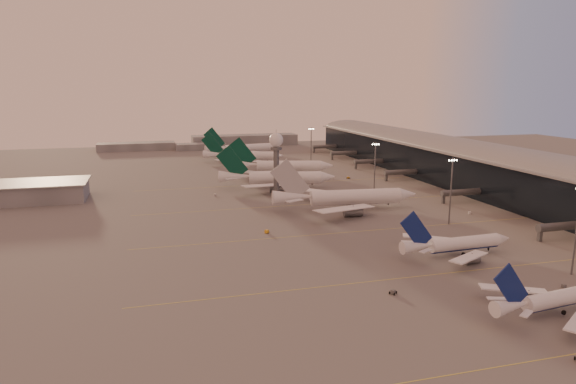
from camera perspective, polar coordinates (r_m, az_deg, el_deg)
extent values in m
plane|color=#5E5B5B|center=(129.82, 9.90, -11.46)|extent=(700.00, 700.00, 0.00)
cube|color=gold|center=(152.14, 18.63, -8.39)|extent=(180.00, 0.25, 0.02)
cube|color=gold|center=(189.03, 11.02, -4.05)|extent=(180.00, 0.25, 0.02)
cube|color=gold|center=(228.84, 6.02, -1.14)|extent=(180.00, 0.25, 0.02)
cube|color=gold|center=(274.95, 2.22, 1.10)|extent=(180.00, 0.25, 0.02)
cube|color=black|center=(273.38, 20.68, 2.20)|extent=(36.00, 360.00, 18.00)
cylinder|color=slate|center=(272.15, 20.82, 4.06)|extent=(10.08, 360.00, 10.08)
cube|color=slate|center=(272.12, 20.82, 4.10)|extent=(40.00, 362.00, 0.80)
cylinder|color=#55585D|center=(196.32, 28.45, -3.34)|extent=(22.00, 2.80, 2.80)
cube|color=#55585D|center=(190.19, 26.20, -4.29)|extent=(1.20, 1.20, 4.40)
cylinder|color=#55585D|center=(240.01, 18.93, -0.01)|extent=(22.00, 2.80, 2.80)
cube|color=#55585D|center=(235.02, 16.88, -0.70)|extent=(1.20, 1.20, 4.40)
cylinder|color=#55585D|center=(287.04, 12.66, 2.18)|extent=(22.00, 2.80, 2.80)
cube|color=#55585D|center=(282.88, 10.85, 1.65)|extent=(1.20, 1.20, 4.40)
cylinder|color=#55585D|center=(324.19, 9.18, 3.39)|extent=(22.00, 2.80, 2.80)
cube|color=#55585D|center=(320.51, 7.54, 2.93)|extent=(1.20, 1.20, 4.40)
cylinder|color=#55585D|center=(362.40, 6.42, 4.34)|extent=(22.00, 2.80, 2.80)
cube|color=#55585D|center=(359.12, 4.93, 3.93)|extent=(1.20, 1.20, 4.40)
cylinder|color=#55585D|center=(399.50, 4.28, 5.06)|extent=(22.00, 2.80, 2.80)
cube|color=#55585D|center=(396.52, 2.91, 4.69)|extent=(1.20, 1.20, 4.40)
cylinder|color=#55585D|center=(237.83, -1.31, 2.12)|extent=(2.60, 2.60, 22.00)
cylinder|color=#55585D|center=(236.18, -1.32, 4.87)|extent=(5.20, 5.20, 1.20)
sphere|color=white|center=(235.75, -1.33, 5.81)|extent=(6.40, 6.40, 6.40)
cylinder|color=#55585D|center=(235.40, -1.33, 6.70)|extent=(0.16, 0.16, 2.00)
cylinder|color=#55585D|center=(158.72, 29.40, -3.76)|extent=(0.56, 0.56, 25.00)
cylinder|color=#55585D|center=(198.42, 17.64, 0.06)|extent=(0.56, 0.56, 25.00)
cube|color=#55585D|center=(196.46, 17.86, 3.49)|extent=(3.60, 0.25, 0.25)
sphere|color=#FFEABF|center=(195.69, 17.49, 3.37)|extent=(0.56, 0.56, 0.56)
sphere|color=#FFEABF|center=(196.24, 17.73, 3.38)|extent=(0.56, 0.56, 0.56)
sphere|color=#FFEABF|center=(196.79, 17.98, 3.38)|extent=(0.56, 0.56, 0.56)
sphere|color=#FFEABF|center=(197.34, 18.22, 3.39)|extent=(0.56, 0.56, 0.56)
cylinder|color=#55585D|center=(243.31, 9.62, 2.53)|extent=(0.56, 0.56, 25.00)
cube|color=#55585D|center=(241.72, 9.71, 5.34)|extent=(3.60, 0.25, 0.25)
sphere|color=#FFEABF|center=(241.13, 9.39, 5.24)|extent=(0.56, 0.56, 0.56)
sphere|color=#FFEABF|center=(241.55, 9.60, 5.24)|extent=(0.56, 0.56, 0.56)
sphere|color=#FFEABF|center=(241.97, 9.82, 5.25)|extent=(0.56, 0.56, 0.56)
sphere|color=#FFEABF|center=(242.40, 10.03, 5.25)|extent=(0.56, 0.56, 0.56)
cylinder|color=#55585D|center=(325.60, 2.58, 4.98)|extent=(0.56, 0.56, 25.00)
cube|color=#55585D|center=(324.41, 2.60, 7.09)|extent=(3.60, 0.25, 0.25)
sphere|color=#FFEABF|center=(323.98, 2.34, 7.01)|extent=(0.56, 0.56, 0.56)
sphere|color=#FFEABF|center=(324.29, 2.51, 7.02)|extent=(0.56, 0.56, 0.56)
sphere|color=#FFEABF|center=(324.59, 2.68, 7.02)|extent=(0.56, 0.56, 0.56)
sphere|color=#FFEABF|center=(324.91, 2.85, 7.02)|extent=(0.56, 0.56, 0.56)
cube|color=slate|center=(430.06, -16.48, 4.89)|extent=(60.00, 18.00, 6.00)
cube|color=slate|center=(447.44, -4.84, 5.77)|extent=(90.00, 20.00, 9.00)
cube|color=slate|center=(422.25, -9.68, 5.01)|extent=(40.00, 15.00, 5.00)
cylinder|color=white|center=(134.63, 28.17, -10.49)|extent=(21.91, 6.10, 3.68)
cylinder|color=navy|center=(134.93, 28.14, -10.82)|extent=(21.36, 5.03, 2.65)
cone|color=white|center=(123.62, 23.50, -11.78)|extent=(9.43, 4.68, 3.68)
cube|color=white|center=(136.60, 23.75, -10.05)|extent=(15.89, 9.11, 1.16)
cylinder|color=slate|center=(137.69, 25.12, -10.76)|extent=(4.43, 2.85, 2.39)
cube|color=slate|center=(137.31, 25.16, -10.35)|extent=(0.32, 0.27, 1.47)
cube|color=navy|center=(121.64, 23.53, -9.85)|extent=(10.08, 1.48, 10.98)
cube|color=white|center=(121.01, 24.95, -12.38)|extent=(4.37, 3.57, 0.24)
cube|color=white|center=(126.29, 22.15, -11.12)|extent=(4.47, 2.88, 0.24)
cylinder|color=black|center=(135.51, 26.88, -11.35)|extent=(1.11, 0.60, 1.07)
cylinder|color=black|center=(133.04, 28.28, -11.92)|extent=(1.11, 0.60, 1.07)
cylinder|color=white|center=(165.97, 19.03, -5.55)|extent=(23.59, 4.92, 3.99)
cylinder|color=navy|center=(166.23, 19.00, -5.85)|extent=(23.08, 3.78, 2.87)
cone|color=white|center=(174.52, 22.73, -4.99)|extent=(4.69, 4.17, 3.99)
cone|color=white|center=(156.68, 14.12, -6.08)|extent=(9.99, 4.38, 3.99)
cube|color=white|center=(155.40, 19.45, -7.02)|extent=(16.63, 11.95, 1.26)
cylinder|color=slate|center=(159.38, 19.73, -7.27)|extent=(4.64, 2.77, 2.60)
cube|color=slate|center=(159.03, 19.76, -6.88)|extent=(0.33, 0.27, 1.60)
cube|color=white|center=(170.59, 15.49, -5.11)|extent=(16.99, 10.91, 1.26)
cylinder|color=slate|center=(170.84, 16.68, -5.80)|extent=(4.64, 2.77, 2.60)
cube|color=slate|center=(170.51, 16.71, -5.44)|extent=(0.33, 0.27, 1.60)
cube|color=navy|center=(155.01, 14.05, -4.37)|extent=(10.96, 0.80, 11.90)
cube|color=white|center=(153.03, 15.03, -6.52)|extent=(4.80, 3.65, 0.26)
cube|color=white|center=(160.34, 13.28, -5.59)|extent=(4.84, 3.39, 0.26)
cylinder|color=black|center=(172.11, 21.36, -6.06)|extent=(0.53, 0.53, 1.05)
cylinder|color=black|center=(167.43, 17.97, -6.29)|extent=(1.18, 0.57, 1.16)
cylinder|color=black|center=(163.91, 18.91, -6.74)|extent=(1.18, 0.57, 1.16)
cylinder|color=white|center=(216.12, 7.52, -0.82)|extent=(38.52, 9.73, 5.95)
cylinder|color=white|center=(216.42, 7.51, -1.17)|extent=(37.59, 8.00, 4.29)
cone|color=white|center=(223.86, 13.08, -0.59)|extent=(7.93, 6.66, 5.95)
cone|color=white|center=(209.62, 0.44, -0.90)|extent=(16.50, 7.52, 5.95)
cube|color=white|center=(198.96, 6.29, -2.19)|extent=(27.72, 16.23, 1.77)
cylinder|color=slate|center=(204.32, 7.23, -2.54)|extent=(7.73, 4.59, 3.87)
cube|color=slate|center=(203.99, 7.24, -2.17)|extent=(0.31, 0.27, 2.38)
cube|color=white|center=(228.79, 4.11, -0.31)|extent=(26.27, 20.46, 1.77)
cylinder|color=slate|center=(226.91, 5.46, -1.06)|extent=(7.73, 4.59, 3.87)
cube|color=slate|center=(226.61, 5.47, -0.73)|extent=(0.31, 0.27, 2.38)
cube|color=#ABADB3|center=(208.06, 0.23, 0.98)|extent=(16.46, 1.98, 17.67)
cube|color=white|center=(202.46, 0.72, -1.31)|extent=(7.88, 5.15, 0.24)
cube|color=white|center=(216.63, 0.01, -0.45)|extent=(7.73, 6.23, 0.24)
cylinder|color=black|center=(221.61, 11.07, -1.59)|extent=(0.48, 0.48, 0.96)
cylinder|color=black|center=(218.02, 6.55, -1.66)|extent=(1.10, 0.58, 1.06)
cylinder|color=black|center=(214.08, 6.87, -1.91)|extent=(1.10, 0.58, 1.06)
cylinder|color=white|center=(259.37, -0.33, 1.39)|extent=(36.65, 13.49, 5.85)
cylinder|color=white|center=(259.61, -0.33, 1.10)|extent=(35.60, 11.73, 4.21)
cone|color=white|center=(261.30, 4.42, 1.43)|extent=(8.11, 7.21, 5.85)
cone|color=white|center=(259.28, -6.02, 1.48)|extent=(16.10, 8.97, 5.85)
cube|color=white|center=(244.31, -2.24, 0.49)|extent=(26.98, 12.95, 1.73)
cylinder|color=slate|center=(248.42, -1.23, 0.12)|extent=(7.67, 5.22, 3.80)
cube|color=slate|center=(248.15, -1.23, 0.43)|extent=(0.35, 0.31, 2.34)
cube|color=white|center=(274.28, -2.35, 1.73)|extent=(23.99, 21.69, 1.73)
cylinder|color=slate|center=(271.26, -1.40, 1.11)|extent=(7.67, 5.22, 3.80)
cube|color=slate|center=(271.01, -1.40, 1.39)|extent=(0.35, 0.31, 2.34)
cube|color=#06382A|center=(258.17, -6.22, 3.00)|extent=(15.78, 3.79, 17.30)
cube|color=white|center=(252.37, -6.15, 1.23)|extent=(7.44, 4.21, 0.25)
cube|color=white|center=(266.16, -6.00, 1.78)|extent=(7.13, 6.42, 0.25)
cylinder|color=black|center=(261.07, 2.69, 0.63)|extent=(0.50, 0.50, 1.01)
cylinder|color=black|center=(262.09, -0.99, 0.70)|extent=(1.19, 0.73, 1.11)
cylinder|color=black|center=(257.74, -0.95, 0.51)|extent=(1.19, 0.73, 1.11)
cylinder|color=white|center=(296.73, 0.08, 2.71)|extent=(36.92, 15.37, 5.91)
cylinder|color=white|center=(296.94, 0.08, 2.46)|extent=(35.78, 13.58, 4.26)
cone|color=white|center=(297.65, 4.30, 2.71)|extent=(8.40, 7.58, 5.91)
cone|color=white|center=(297.61, -4.94, 2.84)|extent=(16.39, 9.76, 5.91)
cube|color=white|center=(281.78, -1.74, 2.01)|extent=(27.32, 11.87, 1.75)
cylinder|color=slate|center=(285.70, -0.82, 1.65)|extent=(7.86, 5.58, 3.84)
cube|color=slate|center=(285.46, -0.82, 1.93)|extent=(0.36, 0.33, 2.37)
cube|color=white|center=(312.21, -1.59, 2.97)|extent=(23.60, 22.74, 1.75)
cylinder|color=slate|center=(308.92, -0.77, 2.42)|extent=(7.86, 5.58, 3.84)
cube|color=slate|center=(308.69, -0.77, 2.67)|extent=(0.36, 0.33, 2.37)
cube|color=#06382A|center=(296.67, -5.11, 4.18)|extent=(15.78, 4.63, 17.50)
cube|color=white|center=(290.63, -5.10, 2.65)|extent=(7.47, 3.93, 0.25)
cube|color=white|center=(304.60, -4.88, 3.07)|extent=(7.09, 6.68, 0.25)
cylinder|color=black|center=(297.73, 2.77, 2.01)|extent=(0.51, 0.51, 1.02)
cylinder|color=black|center=(299.53, -0.49, 2.09)|extent=(1.22, 0.79, 1.12)
cylinder|color=black|center=(295.11, -0.49, 1.95)|extent=(1.22, 0.79, 1.12)
cylinder|color=white|center=(345.66, -4.39, 3.90)|extent=(33.36, 14.98, 5.36)
cylinder|color=white|center=(345.83, -4.39, 3.70)|extent=(32.28, 13.34, 3.86)
cone|color=white|center=(344.13, -1.10, 3.90)|extent=(7.74, 7.03, 5.36)
cone|color=white|center=(348.86, -8.26, 3.99)|extent=(14.91, 9.26, 5.36)
cube|color=white|center=(333.03, -6.05, 3.41)|extent=(24.77, 10.01, 1.59)
cylinder|color=slate|center=(336.07, -5.27, 3.12)|extent=(7.18, 5.24, 3.49)
cube|color=slate|center=(335.89, -5.28, 3.33)|extent=(0.33, 0.30, 2.15)
cube|color=white|center=(360.50, -5.45, 4.05)|extent=(20.98, 21.08, 1.59)
cylinder|color=slate|center=(357.07, -4.86, 3.63)|extent=(7.18, 5.24, 3.49)
cube|color=slate|center=(356.89, -4.87, 3.83)|extent=(0.33, 0.30, 2.15)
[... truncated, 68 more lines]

